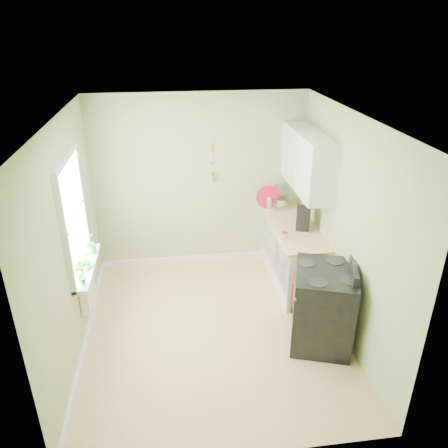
{
  "coord_description": "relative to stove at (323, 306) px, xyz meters",
  "views": [
    {
      "loc": [
        -0.47,
        -4.45,
        3.62
      ],
      "look_at": [
        0.2,
        0.55,
        1.23
      ],
      "focal_mm": 35.0,
      "sensor_mm": 36.0,
      "label": 1
    }
  ],
  "objects": [
    {
      "name": "plant_c",
      "position": [
        -2.78,
        0.98,
        0.53
      ],
      "size": [
        0.17,
        0.17,
        0.27
      ],
      "primitive_type": "imported",
      "rotation": [
        0.0,
        0.0,
        4.57
      ],
      "color": "#35832B",
      "rests_on": "window_sill"
    },
    {
      "name": "ceiling",
      "position": [
        -1.28,
        0.36,
        2.21
      ],
      "size": [
        3.2,
        3.6,
        0.02
      ],
      "primitive_type": "cube",
      "color": "white",
      "rests_on": "wall_back"
    },
    {
      "name": "wall_utensils",
      "position": [
        -1.08,
        2.14,
        1.06
      ],
      "size": [
        0.02,
        0.14,
        0.58
      ],
      "color": "beige",
      "rests_on": "wall_back"
    },
    {
      "name": "floor",
      "position": [
        -1.28,
        0.36,
        -0.51
      ],
      "size": [
        3.2,
        3.6,
        0.02
      ],
      "primitive_type": "cube",
      "color": "tan",
      "rests_on": "ground"
    },
    {
      "name": "window",
      "position": [
        -2.86,
        0.66,
        1.05
      ],
      "size": [
        0.06,
        1.14,
        1.44
      ],
      "color": "white",
      "rests_on": "wall_left"
    },
    {
      "name": "base_cabinets",
      "position": [
        0.02,
        1.36,
        -0.07
      ],
      "size": [
        0.6,
        1.6,
        0.87
      ],
      "primitive_type": "cube",
      "color": "white",
      "rests_on": "floor"
    },
    {
      "name": "jar",
      "position": [
        -0.23,
        1.03,
        0.45
      ],
      "size": [
        0.08,
        0.08,
        0.09
      ],
      "color": "beige",
      "rests_on": "countertop"
    },
    {
      "name": "stand_mixer",
      "position": [
        -0.03,
        2.1,
        0.58
      ],
      "size": [
        0.25,
        0.36,
        0.4
      ],
      "color": "#B2B2B7",
      "rests_on": "countertop"
    },
    {
      "name": "stove",
      "position": [
        0.0,
        0.0,
        0.0
      ],
      "size": [
        0.93,
        0.98,
        1.11
      ],
      "color": "black",
      "rests_on": "floor"
    },
    {
      "name": "wall_left",
      "position": [
        -2.89,
        0.36,
        0.85
      ],
      "size": [
        0.02,
        3.6,
        2.7
      ],
      "primitive_type": "cube",
      "color": "#9EAF77",
      "rests_on": "floor"
    },
    {
      "name": "plant_b",
      "position": [
        -2.78,
        0.56,
        0.53
      ],
      "size": [
        0.15,
        0.17,
        0.26
      ],
      "primitive_type": "imported",
      "rotation": [
        0.0,
        0.0,
        1.85
      ],
      "color": "#35832B",
      "rests_on": "window_sill"
    },
    {
      "name": "plant_a",
      "position": [
        -2.78,
        0.23,
        0.55
      ],
      "size": [
        0.18,
        0.15,
        0.31
      ],
      "primitive_type": "imported",
      "rotation": [
        0.0,
        0.0,
        0.26
      ],
      "color": "#35832B",
      "rests_on": "window_sill"
    },
    {
      "name": "wall_right",
      "position": [
        0.33,
        0.36,
        0.85
      ],
      "size": [
        0.02,
        3.6,
        2.7
      ],
      "primitive_type": "cube",
      "color": "#9EAF77",
      "rests_on": "floor"
    },
    {
      "name": "radiator",
      "position": [
        -2.82,
        0.61,
        0.05
      ],
      "size": [
        0.12,
        0.5,
        0.35
      ],
      "primitive_type": "cube",
      "color": "white",
      "rests_on": "wall_left"
    },
    {
      "name": "window_sill",
      "position": [
        -2.79,
        0.66,
        0.38
      ],
      "size": [
        0.18,
        1.14,
        0.04
      ],
      "primitive_type": "cube",
      "color": "white",
      "rests_on": "wall_left"
    },
    {
      "name": "red_tray",
      "position": [
        -0.23,
        2.08,
        0.59
      ],
      "size": [
        0.37,
        0.07,
        0.36
      ],
      "primitive_type": "cylinder",
      "rotation": [
        1.45,
        0.0,
        -0.04
      ],
      "color": "#AF102D",
      "rests_on": "countertop"
    },
    {
      "name": "upper_cabinets",
      "position": [
        0.15,
        1.46,
        1.35
      ],
      "size": [
        0.35,
        1.4,
        0.8
      ],
      "primitive_type": "cube",
      "color": "white",
      "rests_on": "wall_right"
    },
    {
      "name": "kettle",
      "position": [
        -0.21,
        2.08,
        0.51
      ],
      "size": [
        0.19,
        0.11,
        0.19
      ],
      "color": "silver",
      "rests_on": "countertop"
    },
    {
      "name": "countertop",
      "position": [
        0.01,
        1.36,
        0.39
      ],
      "size": [
        0.64,
        1.6,
        0.04
      ],
      "primitive_type": "cube",
      "color": "beige",
      "rests_on": "base_cabinets"
    },
    {
      "name": "wall_back",
      "position": [
        -1.28,
        2.17,
        0.85
      ],
      "size": [
        3.2,
        0.02,
        2.7
      ],
      "primitive_type": "cube",
      "color": "#9EAF77",
      "rests_on": "floor"
    },
    {
      "name": "coffee_maker",
      "position": [
        0.09,
        1.28,
        0.56
      ],
      "size": [
        0.24,
        0.25,
        0.33
      ],
      "color": "black",
      "rests_on": "countertop"
    }
  ]
}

